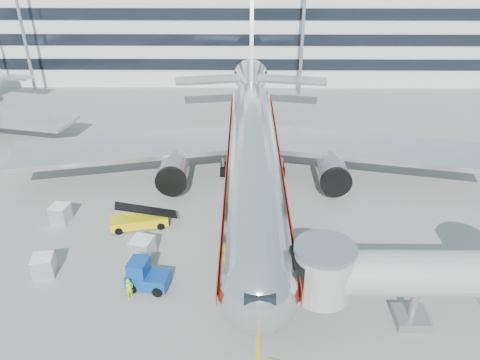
{
  "coord_description": "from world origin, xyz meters",
  "views": [
    {
      "loc": [
        -0.93,
        -31.79,
        23.67
      ],
      "look_at": [
        -1.27,
        5.02,
        4.0
      ],
      "focal_mm": 35.0,
      "sensor_mm": 36.0,
      "label": 1
    }
  ],
  "objects_px": {
    "main_jet": "(253,147)",
    "ramp_worker": "(129,289)",
    "cargo_container_right": "(60,213)",
    "baggage_tug": "(145,276)",
    "belt_loader": "(139,220)",
    "cargo_container_front": "(142,248)",
    "cargo_container_left": "(44,266)"
  },
  "relations": [
    {
      "from": "baggage_tug",
      "to": "cargo_container_right",
      "type": "bearing_deg",
      "value": 136.72
    },
    {
      "from": "baggage_tug",
      "to": "cargo_container_left",
      "type": "relative_size",
      "value": 1.84
    },
    {
      "from": "cargo_container_left",
      "to": "ramp_worker",
      "type": "relative_size",
      "value": 1.12
    },
    {
      "from": "main_jet",
      "to": "cargo_container_right",
      "type": "relative_size",
      "value": 28.75
    },
    {
      "from": "cargo_container_left",
      "to": "cargo_container_front",
      "type": "bearing_deg",
      "value": 17.24
    },
    {
      "from": "main_jet",
      "to": "belt_loader",
      "type": "xyz_separation_m",
      "value": [
        -10.31,
        -8.26,
        -3.51
      ]
    },
    {
      "from": "main_jet",
      "to": "belt_loader",
      "type": "distance_m",
      "value": 13.67
    },
    {
      "from": "cargo_container_front",
      "to": "cargo_container_left",
      "type": "bearing_deg",
      "value": -162.76
    },
    {
      "from": "cargo_container_left",
      "to": "cargo_container_front",
      "type": "height_order",
      "value": "cargo_container_front"
    },
    {
      "from": "belt_loader",
      "to": "baggage_tug",
      "type": "height_order",
      "value": "belt_loader"
    },
    {
      "from": "cargo_container_front",
      "to": "ramp_worker",
      "type": "xyz_separation_m",
      "value": [
        -0.02,
        -4.81,
        -0.07
      ]
    },
    {
      "from": "belt_loader",
      "to": "cargo_container_left",
      "type": "bearing_deg",
      "value": -132.1
    },
    {
      "from": "cargo_container_right",
      "to": "ramp_worker",
      "type": "relative_size",
      "value": 1.08
    },
    {
      "from": "main_jet",
      "to": "belt_loader",
      "type": "height_order",
      "value": "main_jet"
    },
    {
      "from": "main_jet",
      "to": "ramp_worker",
      "type": "height_order",
      "value": "main_jet"
    },
    {
      "from": "baggage_tug",
      "to": "ramp_worker",
      "type": "bearing_deg",
      "value": -127.8
    },
    {
      "from": "cargo_container_right",
      "to": "cargo_container_front",
      "type": "distance_m",
      "value": 10.11
    },
    {
      "from": "main_jet",
      "to": "cargo_container_left",
      "type": "relative_size",
      "value": 27.85
    },
    {
      "from": "baggage_tug",
      "to": "cargo_container_front",
      "type": "xyz_separation_m",
      "value": [
        -0.92,
        3.6,
        -0.12
      ]
    },
    {
      "from": "main_jet",
      "to": "ramp_worker",
      "type": "xyz_separation_m",
      "value": [
        -9.17,
        -17.52,
        -3.42
      ]
    },
    {
      "from": "cargo_container_left",
      "to": "cargo_container_front",
      "type": "relative_size",
      "value": 0.9
    },
    {
      "from": "baggage_tug",
      "to": "cargo_container_front",
      "type": "bearing_deg",
      "value": 104.33
    },
    {
      "from": "main_jet",
      "to": "baggage_tug",
      "type": "bearing_deg",
      "value": -116.78
    },
    {
      "from": "ramp_worker",
      "to": "cargo_container_front",
      "type": "bearing_deg",
      "value": 51.7
    },
    {
      "from": "baggage_tug",
      "to": "ramp_worker",
      "type": "xyz_separation_m",
      "value": [
        -0.94,
        -1.21,
        -0.19
      ]
    },
    {
      "from": "belt_loader",
      "to": "cargo_container_right",
      "type": "relative_size",
      "value": 3.08
    },
    {
      "from": "main_jet",
      "to": "belt_loader",
      "type": "relative_size",
      "value": 9.34
    },
    {
      "from": "baggage_tug",
      "to": "cargo_container_right",
      "type": "height_order",
      "value": "baggage_tug"
    },
    {
      "from": "baggage_tug",
      "to": "cargo_container_left",
      "type": "bearing_deg",
      "value": 170.53
    },
    {
      "from": "belt_loader",
      "to": "cargo_container_right",
      "type": "height_order",
      "value": "belt_loader"
    },
    {
      "from": "main_jet",
      "to": "cargo_container_right",
      "type": "height_order",
      "value": "main_jet"
    },
    {
      "from": "main_jet",
      "to": "baggage_tug",
      "type": "xyz_separation_m",
      "value": [
        -8.23,
        -16.31,
        -3.22
      ]
    }
  ]
}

